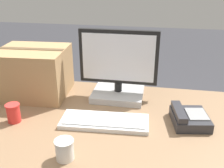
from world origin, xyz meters
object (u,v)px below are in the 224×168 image
object	(u,v)px
cardboard_box	(34,72)
keyboard	(105,121)
paper_cup_right	(65,150)
monitor	(118,72)
desk_phone	(189,118)
paper_cup_left	(13,113)

from	to	relation	value
cardboard_box	keyboard	bearing A→B (deg)	-28.67
paper_cup_right	keyboard	bearing A→B (deg)	70.26
monitor	desk_phone	xyz separation A→B (m)	(0.40, -0.24, -0.13)
paper_cup_left	cardboard_box	size ratio (longest dim) A/B	0.23
desk_phone	monitor	bearing A→B (deg)	139.76
monitor	paper_cup_right	size ratio (longest dim) A/B	5.12
monitor	paper_cup_right	xyz separation A→B (m)	(-0.12, -0.60, -0.11)
monitor	cardboard_box	distance (m)	0.51
desk_phone	paper_cup_right	xyz separation A→B (m)	(-0.52, -0.37, 0.01)
desk_phone	paper_cup_right	bearing A→B (deg)	-154.05
paper_cup_right	cardboard_box	world-z (taller)	cardboard_box
keyboard	desk_phone	size ratio (longest dim) A/B	2.00
paper_cup_left	keyboard	bearing A→B (deg)	7.72
desk_phone	paper_cup_right	distance (m)	0.64
paper_cup_right	cardboard_box	distance (m)	0.69
keyboard	desk_phone	bearing A→B (deg)	7.38
desk_phone	cardboard_box	xyz separation A→B (m)	(-0.90, 0.19, 0.11)
cardboard_box	monitor	bearing A→B (deg)	5.06
desk_phone	paper_cup_left	xyz separation A→B (m)	(-0.87, -0.14, 0.02)
paper_cup_left	cardboard_box	bearing A→B (deg)	96.09
paper_cup_right	cardboard_box	bearing A→B (deg)	124.66
monitor	cardboard_box	xyz separation A→B (m)	(-0.51, -0.05, -0.02)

